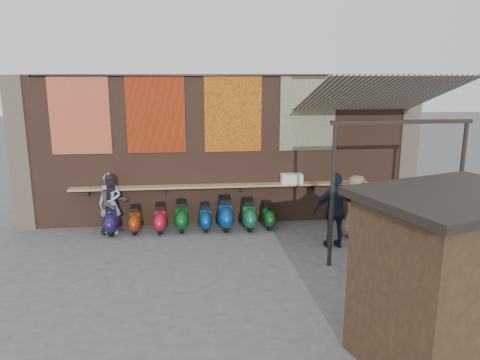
{
  "coord_description": "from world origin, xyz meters",
  "views": [
    {
      "loc": [
        -0.77,
        -9.76,
        4.11
      ],
      "look_at": [
        0.35,
        1.2,
        1.51
      ],
      "focal_mm": 35.0,
      "sensor_mm": 36.0,
      "label": 1
    }
  ],
  "objects_px": {
    "diner_left": "(110,203)",
    "market_stall": "(447,283)",
    "diner_right": "(113,204)",
    "shopper_tan": "(355,206)",
    "scooter_stool_7": "(268,215)",
    "shopper_navy": "(336,211)",
    "scooter_stool_6": "(249,214)",
    "scooter_stool_1": "(135,219)",
    "scooter_stool_5": "(225,214)",
    "shopper_grey": "(435,225)",
    "scooter_stool_4": "(205,217)",
    "shelf_box": "(292,179)",
    "scooter_stool_0": "(112,219)",
    "scooter_stool_2": "(160,218)",
    "scooter_stool_3": "(182,216)"
  },
  "relations": [
    {
      "from": "scooter_stool_7",
      "to": "shopper_grey",
      "type": "height_order",
      "value": "shopper_grey"
    },
    {
      "from": "scooter_stool_7",
      "to": "diner_left",
      "type": "bearing_deg",
      "value": 179.97
    },
    {
      "from": "scooter_stool_6",
      "to": "diner_right",
      "type": "bearing_deg",
      "value": 179.34
    },
    {
      "from": "scooter_stool_3",
      "to": "scooter_stool_4",
      "type": "distance_m",
      "value": 0.62
    },
    {
      "from": "scooter_stool_7",
      "to": "shopper_tan",
      "type": "bearing_deg",
      "value": -23.76
    },
    {
      "from": "scooter_stool_0",
      "to": "diner_left",
      "type": "bearing_deg",
      "value": 144.07
    },
    {
      "from": "scooter_stool_1",
      "to": "scooter_stool_5",
      "type": "height_order",
      "value": "scooter_stool_5"
    },
    {
      "from": "shopper_navy",
      "to": "scooter_stool_1",
      "type": "bearing_deg",
      "value": -20.34
    },
    {
      "from": "diner_left",
      "to": "market_stall",
      "type": "xyz_separation_m",
      "value": [
        5.64,
        -6.04,
        0.41
      ]
    },
    {
      "from": "shelf_box",
      "to": "scooter_stool_7",
      "type": "distance_m",
      "value": 1.18
    },
    {
      "from": "shopper_grey",
      "to": "diner_right",
      "type": "bearing_deg",
      "value": -10.53
    },
    {
      "from": "scooter_stool_7",
      "to": "shopper_navy",
      "type": "relative_size",
      "value": 0.39
    },
    {
      "from": "scooter_stool_5",
      "to": "shopper_navy",
      "type": "xyz_separation_m",
      "value": [
        2.48,
        -1.58,
        0.48
      ]
    },
    {
      "from": "scooter_stool_1",
      "to": "market_stall",
      "type": "relative_size",
      "value": 0.3
    },
    {
      "from": "scooter_stool_0",
      "to": "diner_left",
      "type": "height_order",
      "value": "diner_left"
    },
    {
      "from": "diner_right",
      "to": "shopper_navy",
      "type": "height_order",
      "value": "shopper_navy"
    },
    {
      "from": "shopper_navy",
      "to": "shopper_tan",
      "type": "relative_size",
      "value": 1.13
    },
    {
      "from": "scooter_stool_4",
      "to": "diner_right",
      "type": "relative_size",
      "value": 0.46
    },
    {
      "from": "scooter_stool_6",
      "to": "market_stall",
      "type": "relative_size",
      "value": 0.34
    },
    {
      "from": "scooter_stool_6",
      "to": "shopper_navy",
      "type": "xyz_separation_m",
      "value": [
        1.87,
        -1.52,
        0.51
      ]
    },
    {
      "from": "scooter_stool_0",
      "to": "diner_right",
      "type": "distance_m",
      "value": 0.41
    },
    {
      "from": "scooter_stool_2",
      "to": "shopper_grey",
      "type": "bearing_deg",
      "value": -23.98
    },
    {
      "from": "scooter_stool_1",
      "to": "scooter_stool_5",
      "type": "distance_m",
      "value": 2.35
    },
    {
      "from": "diner_left",
      "to": "market_stall",
      "type": "relative_size",
      "value": 0.66
    },
    {
      "from": "scooter_stool_1",
      "to": "scooter_stool_7",
      "type": "height_order",
      "value": "same"
    },
    {
      "from": "diner_left",
      "to": "shopper_grey",
      "type": "relative_size",
      "value": 0.91
    },
    {
      "from": "shopper_grey",
      "to": "shopper_tan",
      "type": "height_order",
      "value": "shopper_grey"
    },
    {
      "from": "scooter_stool_4",
      "to": "shopper_grey",
      "type": "xyz_separation_m",
      "value": [
        4.85,
        -2.71,
        0.52
      ]
    },
    {
      "from": "scooter_stool_1",
      "to": "market_stall",
      "type": "bearing_deg",
      "value": -50.19
    },
    {
      "from": "scooter_stool_5",
      "to": "market_stall",
      "type": "bearing_deg",
      "value": -66.05
    },
    {
      "from": "scooter_stool_6",
      "to": "shopper_navy",
      "type": "relative_size",
      "value": 0.46
    },
    {
      "from": "shelf_box",
      "to": "scooter_stool_4",
      "type": "xyz_separation_m",
      "value": [
        -2.34,
        -0.29,
        -0.92
      ]
    },
    {
      "from": "scooter_stool_0",
      "to": "scooter_stool_4",
      "type": "xyz_separation_m",
      "value": [
        2.39,
        0.03,
        -0.03
      ]
    },
    {
      "from": "diner_left",
      "to": "shopper_grey",
      "type": "xyz_separation_m",
      "value": [
        7.27,
        -2.7,
        0.08
      ]
    },
    {
      "from": "shopper_grey",
      "to": "market_stall",
      "type": "relative_size",
      "value": 0.72
    },
    {
      "from": "diner_right",
      "to": "shopper_tan",
      "type": "height_order",
      "value": "shopper_tan"
    },
    {
      "from": "scooter_stool_1",
      "to": "scooter_stool_6",
      "type": "bearing_deg",
      "value": -0.81
    },
    {
      "from": "shelf_box",
      "to": "shopper_navy",
      "type": "xyz_separation_m",
      "value": [
        0.67,
        -1.86,
        -0.35
      ]
    },
    {
      "from": "scooter_stool_0",
      "to": "diner_right",
      "type": "relative_size",
      "value": 0.5
    },
    {
      "from": "scooter_stool_4",
      "to": "diner_right",
      "type": "bearing_deg",
      "value": -179.68
    },
    {
      "from": "scooter_stool_7",
      "to": "scooter_stool_6",
      "type": "bearing_deg",
      "value": -175.84
    },
    {
      "from": "shelf_box",
      "to": "shopper_navy",
      "type": "height_order",
      "value": "shopper_navy"
    },
    {
      "from": "scooter_stool_2",
      "to": "shopper_grey",
      "type": "relative_size",
      "value": 0.44
    },
    {
      "from": "scooter_stool_1",
      "to": "scooter_stool_7",
      "type": "bearing_deg",
      "value": -0.07
    },
    {
      "from": "scooter_stool_0",
      "to": "scooter_stool_1",
      "type": "relative_size",
      "value": 1.11
    },
    {
      "from": "shopper_navy",
      "to": "market_stall",
      "type": "distance_m",
      "value": 4.5
    },
    {
      "from": "scooter_stool_0",
      "to": "diner_right",
      "type": "xyz_separation_m",
      "value": [
        0.05,
        0.02,
        0.41
      ]
    },
    {
      "from": "scooter_stool_7",
      "to": "diner_right",
      "type": "relative_size",
      "value": 0.45
    },
    {
      "from": "scooter_stool_1",
      "to": "diner_left",
      "type": "xyz_separation_m",
      "value": [
        -0.61,
        -0.0,
        0.45
      ]
    },
    {
      "from": "shelf_box",
      "to": "scooter_stool_7",
      "type": "bearing_deg",
      "value": -156.04
    }
  ]
}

